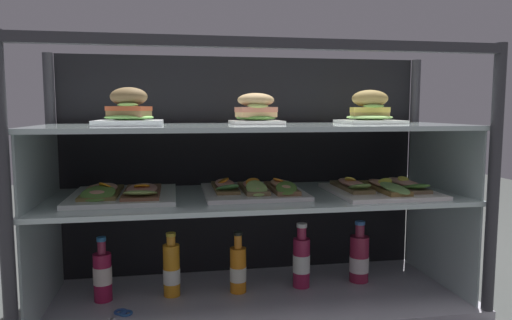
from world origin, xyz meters
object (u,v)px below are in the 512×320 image
(juice_bottle_front_second, at_px, (359,258))
(open_sandwich_tray_mid_right, at_px, (381,188))
(juice_bottle_back_left, at_px, (238,269))
(juice_bottle_back_center, at_px, (301,261))
(kitchen_scissors, at_px, (117,316))
(plated_roll_sandwich_right_of_center, at_px, (256,111))
(open_sandwich_tray_near_right_corner, at_px, (122,193))
(juice_bottle_near_post, at_px, (103,275))
(plated_roll_sandwich_near_right_corner, at_px, (129,112))
(plated_roll_sandwich_mid_right, at_px, (370,112))
(juice_bottle_front_right_end, at_px, (172,270))
(open_sandwich_tray_center, at_px, (254,189))

(juice_bottle_front_second, bearing_deg, open_sandwich_tray_mid_right, -71.91)
(juice_bottle_back_left, distance_m, juice_bottle_front_second, 0.47)
(juice_bottle_back_left, relative_size, juice_bottle_back_center, 0.92)
(juice_bottle_back_center, bearing_deg, kitchen_scissors, -167.00)
(plated_roll_sandwich_right_of_center, relative_size, kitchen_scissors, 0.94)
(open_sandwich_tray_near_right_corner, bearing_deg, juice_bottle_near_post, 160.65)
(open_sandwich_tray_near_right_corner, height_order, juice_bottle_back_center, open_sandwich_tray_near_right_corner)
(juice_bottle_front_second, bearing_deg, kitchen_scissors, -169.33)
(plated_roll_sandwich_near_right_corner, relative_size, plated_roll_sandwich_mid_right, 1.01)
(plated_roll_sandwich_near_right_corner, height_order, juice_bottle_front_right_end, plated_roll_sandwich_near_right_corner)
(kitchen_scissors, bearing_deg, juice_bottle_near_post, 112.83)
(juice_bottle_near_post, bearing_deg, open_sandwich_tray_near_right_corner, -19.35)
(plated_roll_sandwich_near_right_corner, bearing_deg, juice_bottle_front_second, 5.98)
(juice_bottle_front_second, relative_size, kitchen_scissors, 1.24)
(open_sandwich_tray_center, relative_size, juice_bottle_near_post, 1.60)
(kitchen_scissors, bearing_deg, plated_roll_sandwich_mid_right, 10.10)
(juice_bottle_back_center, bearing_deg, open_sandwich_tray_near_right_corner, -177.09)
(juice_bottle_back_left, bearing_deg, plated_roll_sandwich_near_right_corner, -170.33)
(juice_bottle_front_second, bearing_deg, juice_bottle_near_post, -178.70)
(open_sandwich_tray_center, bearing_deg, plated_roll_sandwich_right_of_center, 66.63)
(plated_roll_sandwich_right_of_center, xyz_separation_m, juice_bottle_back_center, (0.17, -0.01, -0.54))
(plated_roll_sandwich_right_of_center, distance_m, plated_roll_sandwich_mid_right, 0.42)
(juice_bottle_back_left, bearing_deg, kitchen_scissors, -161.08)
(open_sandwich_tray_near_right_corner, height_order, juice_bottle_near_post, open_sandwich_tray_near_right_corner)
(plated_roll_sandwich_right_of_center, height_order, open_sandwich_tray_center, plated_roll_sandwich_right_of_center)
(open_sandwich_tray_center, bearing_deg, plated_roll_sandwich_mid_right, 4.87)
(kitchen_scissors, bearing_deg, plated_roll_sandwich_right_of_center, 18.06)
(kitchen_scissors, bearing_deg, plated_roll_sandwich_near_right_corner, 58.05)
(juice_bottle_front_right_end, relative_size, juice_bottle_back_center, 0.94)
(open_sandwich_tray_mid_right, xyz_separation_m, juice_bottle_front_right_end, (-0.73, 0.09, -0.28))
(plated_roll_sandwich_mid_right, bearing_deg, juice_bottle_back_center, -177.36)
(open_sandwich_tray_mid_right, relative_size, juice_bottle_front_right_end, 1.58)
(juice_bottle_front_right_end, height_order, juice_bottle_front_second, juice_bottle_front_second)
(open_sandwich_tray_near_right_corner, height_order, kitchen_scissors, open_sandwich_tray_near_right_corner)
(juice_bottle_back_center, distance_m, kitchen_scissors, 0.66)
(open_sandwich_tray_mid_right, xyz_separation_m, juice_bottle_front_second, (-0.03, 0.10, -0.29))
(plated_roll_sandwich_mid_right, distance_m, kitchen_scissors, 1.11)
(open_sandwich_tray_near_right_corner, height_order, juice_bottle_front_right_end, open_sandwich_tray_near_right_corner)
(open_sandwich_tray_mid_right, bearing_deg, juice_bottle_front_right_end, 173.36)
(juice_bottle_front_right_end, height_order, kitchen_scissors, juice_bottle_front_right_end)
(juice_bottle_near_post, relative_size, kitchen_scissors, 1.19)
(juice_bottle_back_left, xyz_separation_m, kitchen_scissors, (-0.40, -0.14, -0.08))
(juice_bottle_back_left, bearing_deg, open_sandwich_tray_near_right_corner, -176.68)
(juice_bottle_front_second, bearing_deg, plated_roll_sandwich_right_of_center, -178.52)
(juice_bottle_back_center, bearing_deg, plated_roll_sandwich_near_right_corner, -173.27)
(open_sandwich_tray_center, height_order, juice_bottle_back_center, open_sandwich_tray_center)
(juice_bottle_near_post, bearing_deg, open_sandwich_tray_center, -2.28)
(juice_bottle_back_left, distance_m, kitchen_scissors, 0.43)
(plated_roll_sandwich_near_right_corner, bearing_deg, juice_bottle_near_post, 149.15)
(plated_roll_sandwich_near_right_corner, xyz_separation_m, juice_bottle_front_second, (0.82, 0.09, -0.55))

